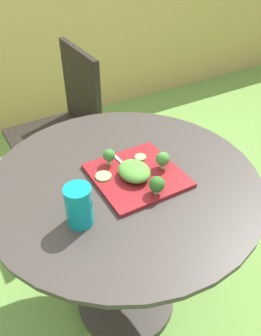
{
  "coord_description": "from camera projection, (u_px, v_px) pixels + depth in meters",
  "views": [
    {
      "loc": [
        -0.42,
        -0.77,
        1.46
      ],
      "look_at": [
        0.02,
        -0.01,
        0.78
      ],
      "focal_mm": 36.33,
      "sensor_mm": 36.0,
      "label": 1
    }
  ],
  "objects": [
    {
      "name": "cucumber_slice_1",
      "position": [
        140.0,
        157.0,
        1.2
      ],
      "size": [
        0.04,
        0.04,
        0.01
      ],
      "primitive_type": "cylinder",
      "color": "#8EB766",
      "rests_on": "salad_plate"
    },
    {
      "name": "bamboo_fence",
      "position": [
        2.0,
        51.0,
        2.46
      ],
      "size": [
        8.0,
        0.08,
        1.25
      ],
      "primitive_type": "cube",
      "color": "tan",
      "rests_on": "ground_plane"
    },
    {
      "name": "patio_chair",
      "position": [
        65.0,
        120.0,
        1.86
      ],
      "size": [
        0.45,
        0.45,
        0.9
      ],
      "color": "black",
      "rests_on": "ground_plane"
    },
    {
      "name": "broccoli_floret_2",
      "position": [
        109.0,
        156.0,
        1.15
      ],
      "size": [
        0.04,
        0.04,
        0.06
      ],
      "color": "#99B770",
      "rests_on": "salad_plate"
    },
    {
      "name": "ground_plane",
      "position": [
        126.0,
        300.0,
        1.59
      ],
      "size": [
        12.0,
        12.0,
        0.0
      ],
      "primitive_type": "plane",
      "color": "#669342"
    },
    {
      "name": "cucumber_slice_0",
      "position": [
        103.0,
        176.0,
        1.12
      ],
      "size": [
        0.05,
        0.05,
        0.01
      ],
      "primitive_type": "cylinder",
      "color": "#8EB766",
      "rests_on": "salad_plate"
    },
    {
      "name": "lettuce_mound",
      "position": [
        134.0,
        171.0,
        1.1
      ],
      "size": [
        0.1,
        0.12,
        0.05
      ],
      "primitive_type": "ellipsoid",
      "color": "#519338",
      "rests_on": "salad_plate"
    },
    {
      "name": "salad_plate",
      "position": [
        137.0,
        175.0,
        1.14
      ],
      "size": [
        0.28,
        0.28,
        0.01
      ],
      "primitive_type": "cube",
      "color": "maroon",
      "rests_on": "patio_table"
    },
    {
      "name": "drinking_glass",
      "position": [
        79.0,
        207.0,
        0.95
      ],
      "size": [
        0.08,
        0.08,
        0.13
      ],
      "color": "#0F8C93",
      "rests_on": "patio_table"
    },
    {
      "name": "broccoli_floret_1",
      "position": [
        157.0,
        184.0,
        1.03
      ],
      "size": [
        0.05,
        0.05,
        0.06
      ],
      "color": "#99B770",
      "rests_on": "salad_plate"
    },
    {
      "name": "broccoli_floret_0",
      "position": [
        163.0,
        159.0,
        1.13
      ],
      "size": [
        0.05,
        0.05,
        0.06
      ],
      "color": "#99B770",
      "rests_on": "salad_plate"
    },
    {
      "name": "patio_table",
      "position": [
        125.0,
        231.0,
        1.29
      ],
      "size": [
        0.92,
        0.92,
        0.74
      ],
      "color": "#38332D",
      "rests_on": "ground_plane"
    },
    {
      "name": "fork",
      "position": [
        127.0,
        167.0,
        1.15
      ],
      "size": [
        0.03,
        0.15,
        0.0
      ],
      "color": "silver",
      "rests_on": "salad_plate"
    }
  ]
}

